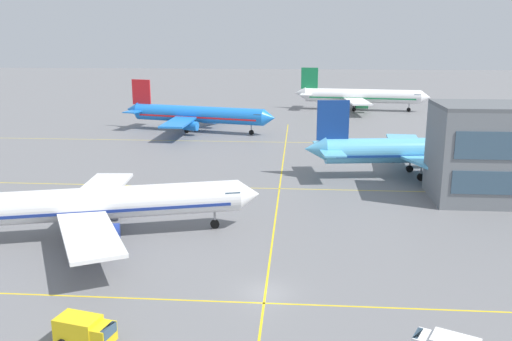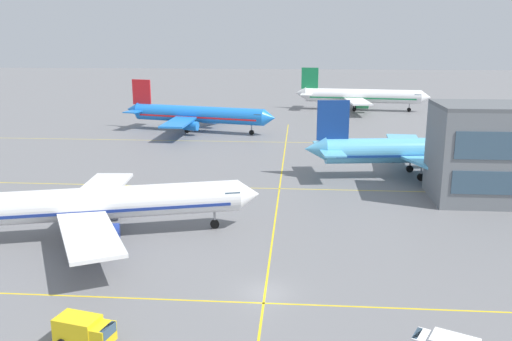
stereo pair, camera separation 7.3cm
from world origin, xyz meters
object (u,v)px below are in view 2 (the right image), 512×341
object	(u,v)px
airliner_second_row	(426,151)
airliner_third_row	(197,115)
service_truck_red_van	(85,330)
airliner_far_left_stand	(360,96)
airliner_front_gate	(99,204)

from	to	relation	value
airliner_second_row	airliner_third_row	distance (m)	55.95
service_truck_red_van	airliner_far_left_stand	bearing A→B (deg)	75.65
airliner_third_row	airliner_far_left_stand	xyz separation A→B (m)	(40.07, 38.30, 0.22)
airliner_front_gate	service_truck_red_van	size ratio (longest dim) A/B	7.76
service_truck_red_van	airliner_front_gate	bearing A→B (deg)	107.00
airliner_second_row	airliner_third_row	world-z (taller)	airliner_second_row
airliner_third_row	airliner_front_gate	bearing A→B (deg)	-88.67
airliner_front_gate	airliner_far_left_stand	distance (m)	111.05
airliner_front_gate	service_truck_red_van	distance (m)	22.29
airliner_front_gate	airliner_second_row	world-z (taller)	airliner_second_row
airliner_far_left_stand	airliner_front_gate	bearing A→B (deg)	-110.31
airliner_second_row	airliner_far_left_stand	xyz separation A→B (m)	(-2.20, 74.95, 0.01)
airliner_far_left_stand	service_truck_red_van	size ratio (longest dim) A/B	8.63
airliner_front_gate	airliner_second_row	xyz separation A→B (m)	(40.74, 29.20, 0.35)
airliner_third_row	airliner_second_row	bearing A→B (deg)	-40.93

